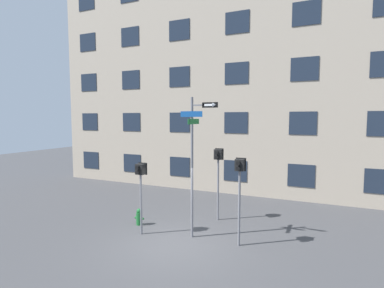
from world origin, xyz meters
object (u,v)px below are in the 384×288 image
pedestrian_signal_left (141,179)px  pedestrian_signal_right (240,179)px  street_sign_pole (194,155)px  fire_hydrant (139,217)px  pedestrian_signal_across (218,165)px

pedestrian_signal_left → pedestrian_signal_right: bearing=8.0°
street_sign_pole → fire_hydrant: 3.63m
street_sign_pole → pedestrian_signal_left: bearing=-164.8°
fire_hydrant → pedestrian_signal_left: bearing=-51.6°
pedestrian_signal_left → pedestrian_signal_across: 3.32m
street_sign_pole → pedestrian_signal_left: 2.14m
pedestrian_signal_right → street_sign_pole: bearing=179.4°
pedestrian_signal_left → pedestrian_signal_across: (2.04, 2.60, 0.28)m
pedestrian_signal_right → fire_hydrant: (-4.13, 0.28, -1.94)m
street_sign_pole → pedestrian_signal_right: size_ratio=1.69×
pedestrian_signal_left → fire_hydrant: 2.00m
street_sign_pole → fire_hydrant: street_sign_pole is taller
pedestrian_signal_left → pedestrian_signal_right: (3.51, 0.49, 0.21)m
pedestrian_signal_left → street_sign_pole: bearing=15.2°
pedestrian_signal_right → fire_hydrant: size_ratio=4.45×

